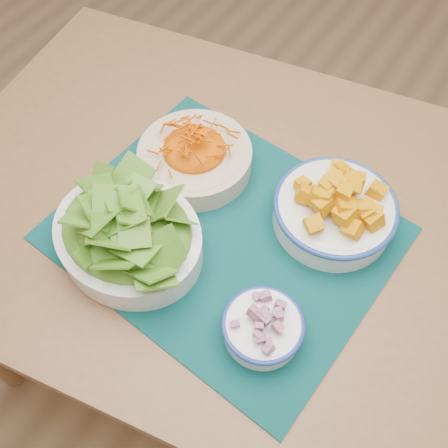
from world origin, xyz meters
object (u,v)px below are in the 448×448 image
(carrot_bowl, at_px, (195,154))
(lettuce_bowl, at_px, (126,229))
(table, at_px, (250,235))
(squash_bowl, at_px, (336,206))
(onion_bowl, at_px, (263,326))
(placemat, at_px, (224,233))

(carrot_bowl, relative_size, lettuce_bowl, 0.77)
(table, xyz_separation_m, squash_bowl, (0.14, 0.06, 0.14))
(carrot_bowl, xyz_separation_m, squash_bowl, (0.29, 0.03, 0.01))
(squash_bowl, xyz_separation_m, onion_bowl, (0.00, -0.27, -0.02))
(lettuce_bowl, bearing_deg, table, 59.17)
(table, distance_m, squash_bowl, 0.21)
(lettuce_bowl, relative_size, onion_bowl, 1.85)
(table, xyz_separation_m, carrot_bowl, (-0.15, 0.03, 0.13))
(squash_bowl, bearing_deg, lettuce_bowl, -138.01)
(onion_bowl, bearing_deg, lettuce_bowl, 177.83)
(table, bearing_deg, placemat, -113.76)
(placemat, xyz_separation_m, squash_bowl, (0.16, 0.13, 0.05))
(table, relative_size, carrot_bowl, 6.14)
(lettuce_bowl, distance_m, onion_bowl, 0.29)
(carrot_bowl, bearing_deg, onion_bowl, -38.03)
(squash_bowl, bearing_deg, onion_bowl, -89.13)
(lettuce_bowl, height_order, onion_bowl, lettuce_bowl)
(table, xyz_separation_m, onion_bowl, (0.14, -0.20, 0.13))
(table, distance_m, placemat, 0.12)
(placemat, bearing_deg, squash_bowl, 44.99)
(placemat, relative_size, carrot_bowl, 2.48)
(table, xyz_separation_m, lettuce_bowl, (-0.14, -0.19, 0.16))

